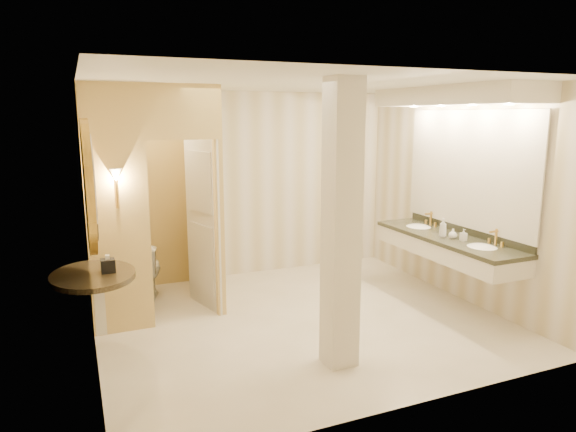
# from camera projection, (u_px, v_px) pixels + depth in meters

# --- Properties ---
(floor) EXTENTS (4.50, 4.50, 0.00)m
(floor) POSITION_uv_depth(u_px,v_px,m) (300.00, 320.00, 6.02)
(floor) COLOR #F1E3D0
(floor) RESTS_ON ground
(ceiling) EXTENTS (4.50, 4.50, 0.00)m
(ceiling) POSITION_uv_depth(u_px,v_px,m) (301.00, 83.00, 5.50)
(ceiling) COLOR silver
(ceiling) RESTS_ON wall_back
(wall_back) EXTENTS (4.50, 0.02, 2.70)m
(wall_back) POSITION_uv_depth(u_px,v_px,m) (245.00, 185.00, 7.57)
(wall_back) COLOR beige
(wall_back) RESTS_ON floor
(wall_front) EXTENTS (4.50, 0.02, 2.70)m
(wall_front) POSITION_uv_depth(u_px,v_px,m) (407.00, 249.00, 3.95)
(wall_front) COLOR beige
(wall_front) RESTS_ON floor
(wall_left) EXTENTS (0.02, 4.00, 2.70)m
(wall_left) POSITION_uv_depth(u_px,v_px,m) (87.00, 223.00, 4.90)
(wall_left) COLOR beige
(wall_left) RESTS_ON floor
(wall_right) EXTENTS (0.02, 4.00, 2.70)m
(wall_right) POSITION_uv_depth(u_px,v_px,m) (460.00, 195.00, 6.61)
(wall_right) COLOR beige
(wall_right) RESTS_ON floor
(toilet_closet) EXTENTS (1.50, 1.55, 2.70)m
(toilet_closet) POSITION_uv_depth(u_px,v_px,m) (184.00, 197.00, 6.21)
(toilet_closet) COLOR #F2CD7E
(toilet_closet) RESTS_ON floor
(wall_sconce) EXTENTS (0.14, 0.14, 0.42)m
(wall_sconce) POSITION_uv_depth(u_px,v_px,m) (116.00, 177.00, 5.34)
(wall_sconce) COLOR gold
(wall_sconce) RESTS_ON toilet_closet
(vanity) EXTENTS (0.75, 2.39, 2.09)m
(vanity) POSITION_uv_depth(u_px,v_px,m) (453.00, 176.00, 6.31)
(vanity) COLOR beige
(vanity) RESTS_ON floor
(console_shelf) EXTENTS (0.98, 0.98, 1.94)m
(console_shelf) POSITION_uv_depth(u_px,v_px,m) (91.00, 225.00, 4.84)
(console_shelf) COLOR black
(console_shelf) RESTS_ON floor
(pillar) EXTENTS (0.29, 0.29, 2.70)m
(pillar) POSITION_uv_depth(u_px,v_px,m) (341.00, 227.00, 4.73)
(pillar) COLOR beige
(pillar) RESTS_ON floor
(tissue_box) EXTENTS (0.13, 0.13, 0.13)m
(tissue_box) POSITION_uv_depth(u_px,v_px,m) (108.00, 266.00, 4.94)
(tissue_box) COLOR black
(tissue_box) RESTS_ON console_shelf
(toilet) EXTENTS (0.65, 0.88, 0.80)m
(toilet) POSITION_uv_depth(u_px,v_px,m) (143.00, 271.00, 6.58)
(toilet) COLOR white
(toilet) RESTS_ON floor
(soap_bottle_a) EXTENTS (0.07, 0.07, 0.14)m
(soap_bottle_a) POSITION_uv_depth(u_px,v_px,m) (464.00, 235.00, 6.18)
(soap_bottle_a) COLOR beige
(soap_bottle_a) RESTS_ON vanity
(soap_bottle_b) EXTENTS (0.10, 0.10, 0.12)m
(soap_bottle_b) POSITION_uv_depth(u_px,v_px,m) (453.00, 234.00, 6.28)
(soap_bottle_b) COLOR silver
(soap_bottle_b) RESTS_ON vanity
(soap_bottle_c) EXTENTS (0.12, 0.12, 0.24)m
(soap_bottle_c) POSITION_uv_depth(u_px,v_px,m) (443.00, 228.00, 6.35)
(soap_bottle_c) COLOR #C6B28C
(soap_bottle_c) RESTS_ON vanity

